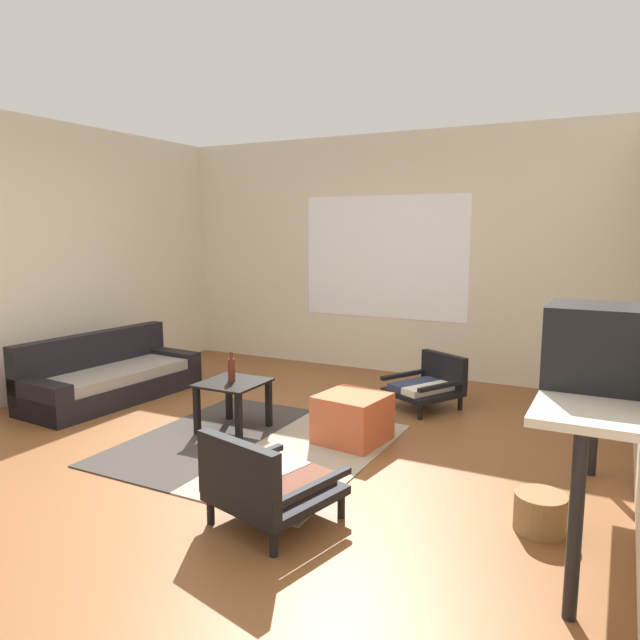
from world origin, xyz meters
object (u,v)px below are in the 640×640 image
(coffee_table, at_px, (233,393))
(armchair_striped_foreground, at_px, (266,484))
(crt_television, at_px, (593,345))
(couch, at_px, (110,378))
(armchair_by_window, at_px, (429,384))
(glass_bottle, at_px, (231,369))
(clay_vase, at_px, (598,341))
(wicker_basket, at_px, (540,512))
(console_shelf, at_px, (592,393))
(ottoman_orange, at_px, (353,419))

(coffee_table, relative_size, armchair_striped_foreground, 0.68)
(crt_television, bearing_deg, couch, 168.55)
(couch, relative_size, armchair_by_window, 2.29)
(coffee_table, relative_size, glass_bottle, 2.08)
(crt_television, height_order, glass_bottle, crt_television)
(clay_vase, xyz_separation_m, wicker_basket, (-0.21, -0.42, -0.90))
(console_shelf, bearing_deg, armchair_by_window, 128.29)
(couch, height_order, coffee_table, couch)
(wicker_basket, bearing_deg, console_shelf, 27.98)
(armchair_by_window, bearing_deg, coffee_table, -131.53)
(armchair_by_window, bearing_deg, glass_bottle, -132.10)
(ottoman_orange, xyz_separation_m, clay_vase, (1.68, -0.35, 0.82))
(ottoman_orange, bearing_deg, glass_bottle, -168.11)
(clay_vase, relative_size, glass_bottle, 1.44)
(armchair_by_window, bearing_deg, console_shelf, -51.71)
(couch, distance_m, console_shelf, 4.37)
(ottoman_orange, height_order, wicker_basket, ottoman_orange)
(ottoman_orange, xyz_separation_m, wicker_basket, (1.47, -0.77, -0.09))
(wicker_basket, bearing_deg, glass_bottle, 167.13)
(console_shelf, bearing_deg, ottoman_orange, 158.69)
(coffee_table, relative_size, clay_vase, 1.45)
(glass_bottle, distance_m, wicker_basket, 2.56)
(couch, relative_size, wicker_basket, 6.29)
(couch, height_order, crt_television, crt_television)
(wicker_basket, bearing_deg, coffee_table, 167.21)
(glass_bottle, bearing_deg, coffee_table, -23.08)
(ottoman_orange, bearing_deg, armchair_striped_foreground, -85.46)
(couch, xyz_separation_m, crt_television, (4.28, -0.87, 0.87))
(armchair_by_window, height_order, ottoman_orange, armchair_by_window)
(glass_bottle, bearing_deg, clay_vase, -2.99)
(clay_vase, distance_m, glass_bottle, 2.72)
(couch, relative_size, glass_bottle, 7.19)
(glass_bottle, bearing_deg, armchair_by_window, 47.90)
(armchair_by_window, height_order, console_shelf, console_shelf)
(couch, distance_m, clay_vase, 4.37)
(coffee_table, bearing_deg, glass_bottle, 156.92)
(coffee_table, xyz_separation_m, clay_vase, (2.65, -0.13, 0.68))
(ottoman_orange, relative_size, glass_bottle, 1.96)
(console_shelf, relative_size, clay_vase, 5.09)
(couch, xyz_separation_m, wicker_basket, (4.07, -0.77, -0.10))
(armchair_striped_foreground, distance_m, clay_vase, 2.05)
(console_shelf, xyz_separation_m, wicker_basket, (-0.21, -0.11, -0.68))
(clay_vase, height_order, glass_bottle, clay_vase)
(armchair_striped_foreground, relative_size, glass_bottle, 3.05)
(crt_television, height_order, wicker_basket, crt_television)
(ottoman_orange, distance_m, console_shelf, 1.90)
(coffee_table, height_order, armchair_by_window, armchair_by_window)
(console_shelf, height_order, glass_bottle, console_shelf)
(armchair_striped_foreground, xyz_separation_m, wicker_basket, (1.36, 0.64, -0.14))
(crt_television, bearing_deg, armchair_by_window, 125.29)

